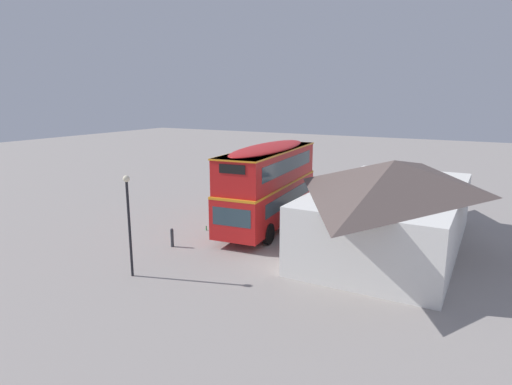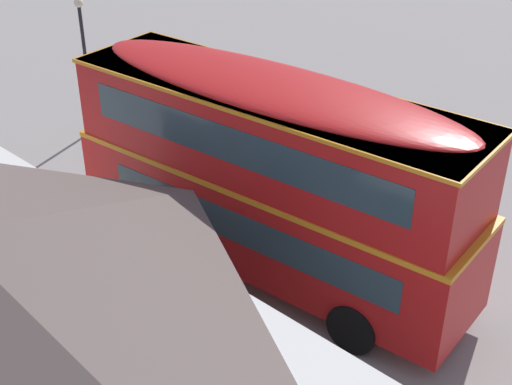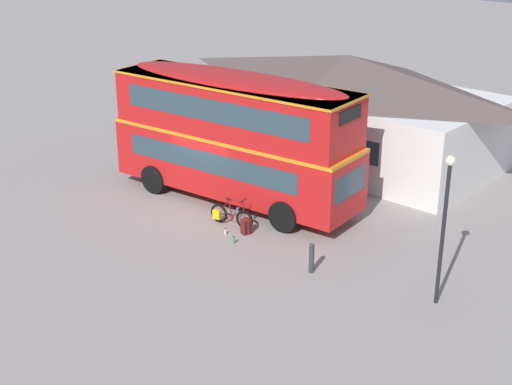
{
  "view_description": "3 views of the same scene",
  "coord_description": "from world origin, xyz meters",
  "px_view_note": "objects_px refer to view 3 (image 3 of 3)",
  "views": [
    {
      "loc": [
        22.36,
        11.96,
        7.47
      ],
      "look_at": [
        1.04,
        0.13,
        2.07
      ],
      "focal_mm": 30.53,
      "sensor_mm": 36.0,
      "label": 1
    },
    {
      "loc": [
        -8.65,
        10.92,
        10.21
      ],
      "look_at": [
        1.16,
        0.41,
        1.71
      ],
      "focal_mm": 50.26,
      "sensor_mm": 36.0,
      "label": 2
    },
    {
      "loc": [
        17.94,
        -17.83,
        10.56
      ],
      "look_at": [
        2.72,
        -0.67,
        1.32
      ],
      "focal_mm": 51.76,
      "sensor_mm": 36.0,
      "label": 3
    }
  ],
  "objects_px": {
    "water_bottle_clear_plastic": "(225,232)",
    "kerb_bollard": "(312,257)",
    "street_lamp": "(445,214)",
    "double_decker_bus": "(235,133)",
    "backpack_on_ground": "(246,226)",
    "water_bottle_green_metal": "(234,240)",
    "touring_bicycle": "(230,216)"
  },
  "relations": [
    {
      "from": "double_decker_bus",
      "to": "kerb_bollard",
      "type": "bearing_deg",
      "value": -25.06
    },
    {
      "from": "double_decker_bus",
      "to": "street_lamp",
      "type": "relative_size",
      "value": 2.26
    },
    {
      "from": "backpack_on_ground",
      "to": "water_bottle_clear_plastic",
      "type": "bearing_deg",
      "value": -133.07
    },
    {
      "from": "double_decker_bus",
      "to": "water_bottle_green_metal",
      "type": "bearing_deg",
      "value": -47.7
    },
    {
      "from": "double_decker_bus",
      "to": "kerb_bollard",
      "type": "height_order",
      "value": "double_decker_bus"
    },
    {
      "from": "double_decker_bus",
      "to": "kerb_bollard",
      "type": "relative_size",
      "value": 10.14
    },
    {
      "from": "backpack_on_ground",
      "to": "street_lamp",
      "type": "xyz_separation_m",
      "value": [
        7.02,
        0.18,
        2.41
      ]
    },
    {
      "from": "backpack_on_ground",
      "to": "street_lamp",
      "type": "relative_size",
      "value": 0.13
    },
    {
      "from": "kerb_bollard",
      "to": "water_bottle_green_metal",
      "type": "bearing_deg",
      "value": -178.05
    },
    {
      "from": "street_lamp",
      "to": "kerb_bollard",
      "type": "relative_size",
      "value": 4.48
    },
    {
      "from": "touring_bicycle",
      "to": "water_bottle_green_metal",
      "type": "relative_size",
      "value": 6.62
    },
    {
      "from": "touring_bicycle",
      "to": "water_bottle_clear_plastic",
      "type": "bearing_deg",
      "value": -58.35
    },
    {
      "from": "water_bottle_clear_plastic",
      "to": "kerb_bollard",
      "type": "height_order",
      "value": "kerb_bollard"
    },
    {
      "from": "backpack_on_ground",
      "to": "street_lamp",
      "type": "distance_m",
      "value": 7.42
    },
    {
      "from": "water_bottle_green_metal",
      "to": "kerb_bollard",
      "type": "distance_m",
      "value": 3.13
    },
    {
      "from": "water_bottle_green_metal",
      "to": "street_lamp",
      "type": "relative_size",
      "value": 0.06
    },
    {
      "from": "water_bottle_clear_plastic",
      "to": "backpack_on_ground",
      "type": "bearing_deg",
      "value": 46.93
    },
    {
      "from": "touring_bicycle",
      "to": "water_bottle_clear_plastic",
      "type": "height_order",
      "value": "touring_bicycle"
    },
    {
      "from": "double_decker_bus",
      "to": "backpack_on_ground",
      "type": "relative_size",
      "value": 16.86
    },
    {
      "from": "backpack_on_ground",
      "to": "water_bottle_green_metal",
      "type": "height_order",
      "value": "backpack_on_ground"
    },
    {
      "from": "double_decker_bus",
      "to": "water_bottle_green_metal",
      "type": "relative_size",
      "value": 37.59
    },
    {
      "from": "street_lamp",
      "to": "water_bottle_clear_plastic",
      "type": "bearing_deg",
      "value": -174.76
    },
    {
      "from": "touring_bicycle",
      "to": "kerb_bollard",
      "type": "bearing_deg",
      "value": -11.41
    },
    {
      "from": "double_decker_bus",
      "to": "touring_bicycle",
      "type": "height_order",
      "value": "double_decker_bus"
    },
    {
      "from": "kerb_bollard",
      "to": "backpack_on_ground",
      "type": "bearing_deg",
      "value": 167.78
    },
    {
      "from": "double_decker_bus",
      "to": "water_bottle_green_metal",
      "type": "xyz_separation_m",
      "value": [
        2.47,
        -2.71,
        -2.52
      ]
    },
    {
      "from": "backpack_on_ground",
      "to": "water_bottle_green_metal",
      "type": "bearing_deg",
      "value": -75.48
    },
    {
      "from": "double_decker_bus",
      "to": "water_bottle_clear_plastic",
      "type": "relative_size",
      "value": 43.25
    },
    {
      "from": "water_bottle_green_metal",
      "to": "touring_bicycle",
      "type": "bearing_deg",
      "value": 138.59
    },
    {
      "from": "touring_bicycle",
      "to": "kerb_bollard",
      "type": "height_order",
      "value": "touring_bicycle"
    },
    {
      "from": "double_decker_bus",
      "to": "water_bottle_clear_plastic",
      "type": "xyz_separation_m",
      "value": [
        1.78,
        -2.39,
        -2.54
      ]
    },
    {
      "from": "street_lamp",
      "to": "kerb_bollard",
      "type": "height_order",
      "value": "street_lamp"
    }
  ]
}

